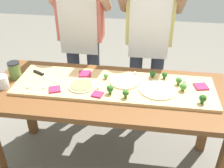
{
  "coord_description": "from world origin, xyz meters",
  "views": [
    {
      "loc": [
        0.26,
        -1.6,
        1.83
      ],
      "look_at": [
        0.03,
        -0.0,
        0.83
      ],
      "focal_mm": 42.58,
      "sensor_mm": 36.0,
      "label": 1
    }
  ],
  "objects_px": {
    "broccoli_floret_back_left": "(165,75)",
    "cheese_crumble_a": "(98,88)",
    "broccoli_floret_front_left": "(110,89)",
    "broccoli_floret_center_right": "(203,98)",
    "cheese_crumble_e": "(135,73)",
    "broccoli_floret_center_left": "(106,76)",
    "prep_table": "(108,102)",
    "pizza_slice_near_right": "(201,87)",
    "cheese_crumble_c": "(44,88)",
    "broccoli_floret_back_mid": "(179,81)",
    "sauce_jar": "(15,70)",
    "pizza_whole_white_garlic": "(158,90)",
    "broccoli_floret_front_mid": "(153,74)",
    "cook_right": "(149,32)",
    "chefs_knife": "(43,75)",
    "cheese_crumble_b": "(185,81)",
    "flour_cup": "(3,83)",
    "cheese_crumble_f": "(28,87)",
    "broccoli_floret_front_right": "(183,87)",
    "pizza_slice_near_left": "(85,74)",
    "pizza_whole_pesto_green": "(81,86)",
    "pizza_slice_center": "(97,94)",
    "broccoli_floret_back_right": "(126,93)",
    "pizza_whole_cheese_artichoke": "(125,81)",
    "cheese_crumble_d": "(179,78)",
    "cook_left": "(81,28)",
    "pizza_slice_far_right": "(55,89)"
  },
  "relations": [
    {
      "from": "sauce_jar",
      "to": "broccoli_floret_center_left",
      "type": "bearing_deg",
      "value": 3.5
    },
    {
      "from": "pizza_slice_near_left",
      "to": "cheese_crumble_b",
      "type": "relative_size",
      "value": 5.57
    },
    {
      "from": "chefs_knife",
      "to": "cheese_crumble_e",
      "type": "xyz_separation_m",
      "value": [
        0.71,
        0.12,
        0.0
      ]
    },
    {
      "from": "cheese_crumble_a",
      "to": "cheese_crumble_e",
      "type": "relative_size",
      "value": 0.97
    },
    {
      "from": "broccoli_floret_center_left",
      "to": "prep_table",
      "type": "bearing_deg",
      "value": -72.18
    },
    {
      "from": "cheese_crumble_e",
      "to": "cook_left",
      "type": "xyz_separation_m",
      "value": [
        -0.53,
        0.43,
        0.19
      ]
    },
    {
      "from": "pizza_whole_white_garlic",
      "to": "pizza_slice_near_left",
      "type": "bearing_deg",
      "value": 165.17
    },
    {
      "from": "broccoli_floret_back_left",
      "to": "cheese_crumble_a",
      "type": "relative_size",
      "value": 3.32
    },
    {
      "from": "prep_table",
      "to": "cheese_crumble_b",
      "type": "bearing_deg",
      "value": 14.67
    },
    {
      "from": "broccoli_floret_front_left",
      "to": "broccoli_floret_center_right",
      "type": "bearing_deg",
      "value": -2.28
    },
    {
      "from": "broccoli_floret_center_left",
      "to": "flour_cup",
      "type": "relative_size",
      "value": 0.47
    },
    {
      "from": "broccoli_floret_front_mid",
      "to": "broccoli_floret_front_left",
      "type": "relative_size",
      "value": 0.79
    },
    {
      "from": "pizza_whole_white_garlic",
      "to": "sauce_jar",
      "type": "distance_m",
      "value": 1.1
    },
    {
      "from": "pizza_whole_cheese_artichoke",
      "to": "broccoli_floret_back_left",
      "type": "bearing_deg",
      "value": 16.67
    },
    {
      "from": "cheese_crumble_b",
      "to": "broccoli_floret_center_left",
      "type": "bearing_deg",
      "value": -176.74
    },
    {
      "from": "pizza_whole_pesto_green",
      "to": "pizza_slice_center",
      "type": "xyz_separation_m",
      "value": [
        0.13,
        -0.09,
        -0.0
      ]
    },
    {
      "from": "broccoli_floret_front_left",
      "to": "flour_cup",
      "type": "height_order",
      "value": "flour_cup"
    },
    {
      "from": "broccoli_floret_back_right",
      "to": "chefs_knife",
      "type": "bearing_deg",
      "value": 162.3
    },
    {
      "from": "chefs_knife",
      "to": "cheese_crumble_b",
      "type": "height_order",
      "value": "same"
    },
    {
      "from": "broccoli_floret_back_mid",
      "to": "sauce_jar",
      "type": "height_order",
      "value": "sauce_jar"
    },
    {
      "from": "broccoli_floret_back_mid",
      "to": "broccoli_floret_center_left",
      "type": "bearing_deg",
      "value": 179.07
    },
    {
      "from": "broccoli_floret_front_mid",
      "to": "cheese_crumble_e",
      "type": "bearing_deg",
      "value": 167.25
    },
    {
      "from": "prep_table",
      "to": "broccoli_floret_front_mid",
      "type": "height_order",
      "value": "broccoli_floret_front_mid"
    },
    {
      "from": "broccoli_floret_center_right",
      "to": "broccoli_floret_front_right",
      "type": "xyz_separation_m",
      "value": [
        -0.11,
        0.13,
        -0.0
      ]
    },
    {
      "from": "broccoli_floret_center_right",
      "to": "broccoli_floret_center_left",
      "type": "relative_size",
      "value": 1.51
    },
    {
      "from": "pizza_slice_near_right",
      "to": "cheese_crumble_d",
      "type": "distance_m",
      "value": 0.18
    },
    {
      "from": "prep_table",
      "to": "pizza_slice_center",
      "type": "relative_size",
      "value": 24.47
    },
    {
      "from": "pizza_slice_center",
      "to": "cheese_crumble_a",
      "type": "bearing_deg",
      "value": 96.55
    },
    {
      "from": "prep_table",
      "to": "broccoli_floret_front_left",
      "type": "relative_size",
      "value": 25.22
    },
    {
      "from": "broccoli_floret_front_right",
      "to": "cheese_crumble_e",
      "type": "height_order",
      "value": "broccoli_floret_front_right"
    },
    {
      "from": "pizza_whole_white_garlic",
      "to": "broccoli_floret_center_left",
      "type": "relative_size",
      "value": 5.9
    },
    {
      "from": "cheese_crumble_b",
      "to": "cheese_crumble_f",
      "type": "relative_size",
      "value": 0.98
    },
    {
      "from": "prep_table",
      "to": "cheese_crumble_e",
      "type": "distance_m",
      "value": 0.31
    },
    {
      "from": "pizza_slice_far_right",
      "to": "broccoli_floret_back_right",
      "type": "height_order",
      "value": "broccoli_floret_back_right"
    },
    {
      "from": "broccoli_floret_back_left",
      "to": "cheese_crumble_d",
      "type": "height_order",
      "value": "broccoli_floret_back_left"
    },
    {
      "from": "broccoli_floret_back_mid",
      "to": "cheese_crumble_c",
      "type": "height_order",
      "value": "broccoli_floret_back_mid"
    },
    {
      "from": "broccoli_floret_back_left",
      "to": "chefs_knife",
      "type": "bearing_deg",
      "value": -174.96
    },
    {
      "from": "prep_table",
      "to": "broccoli_floret_front_left",
      "type": "bearing_deg",
      "value": -72.61
    },
    {
      "from": "pizza_whole_pesto_green",
      "to": "cheese_crumble_a",
      "type": "height_order",
      "value": "same"
    },
    {
      "from": "prep_table",
      "to": "pizza_whole_cheese_artichoke",
      "type": "distance_m",
      "value": 0.2
    },
    {
      "from": "broccoli_floret_front_mid",
      "to": "cook_right",
      "type": "relative_size",
      "value": 0.03
    },
    {
      "from": "pizza_whole_white_garlic",
      "to": "cheese_crumble_e",
      "type": "relative_size",
      "value": 14.99
    },
    {
      "from": "pizza_slice_near_right",
      "to": "cheese_crumble_f",
      "type": "relative_size",
      "value": 5.3
    },
    {
      "from": "broccoli_floret_front_mid",
      "to": "sauce_jar",
      "type": "height_order",
      "value": "sauce_jar"
    },
    {
      "from": "broccoli_floret_back_right",
      "to": "cheese_crumble_d",
      "type": "bearing_deg",
      "value": 39.79
    },
    {
      "from": "pizza_slice_center",
      "to": "cheese_crumble_b",
      "type": "bearing_deg",
      "value": 22.87
    },
    {
      "from": "broccoli_floret_back_right",
      "to": "broccoli_floret_back_mid",
      "type": "height_order",
      "value": "broccoli_floret_back_right"
    },
    {
      "from": "pizza_slice_center",
      "to": "cheese_crumble_d",
      "type": "distance_m",
      "value": 0.65
    },
    {
      "from": "cheese_crumble_e",
      "to": "flour_cup",
      "type": "distance_m",
      "value": 0.99
    },
    {
      "from": "pizza_slice_near_right",
      "to": "cheese_crumble_c",
      "type": "distance_m",
      "value": 1.13
    }
  ]
}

